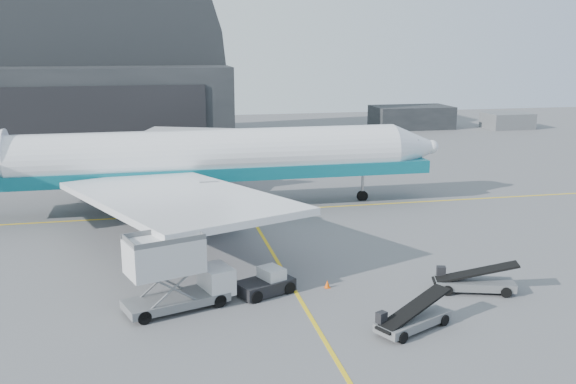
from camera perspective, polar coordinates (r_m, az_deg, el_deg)
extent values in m
plane|color=#565659|center=(41.23, 0.63, -8.79)|extent=(200.00, 200.00, 0.00)
cube|color=yellow|center=(59.92, -3.60, -1.72)|extent=(80.00, 0.25, 0.02)
cube|color=yellow|center=(39.43, 1.28, -9.84)|extent=(0.25, 40.00, 0.02)
cube|color=black|center=(103.59, -19.76, 7.25)|extent=(50.00, 28.00, 12.00)
cube|color=black|center=(89.81, -20.82, 5.71)|extent=(42.00, 0.40, 9.50)
cube|color=black|center=(119.74, 10.86, 5.61)|extent=(14.00, 8.00, 4.00)
cube|color=slate|center=(123.89, 18.88, 5.38)|extent=(8.00, 6.00, 2.80)
cylinder|color=white|center=(60.19, -6.82, 3.30)|extent=(35.70, 4.76, 4.76)
cone|color=white|center=(65.12, 11.05, 3.90)|extent=(4.36, 4.76, 4.76)
sphere|color=white|center=(65.92, 12.64, 3.94)|extent=(1.39, 1.39, 1.39)
cube|color=black|center=(64.58, 10.09, 4.40)|extent=(2.58, 2.18, 0.69)
cube|color=#0C5F6C|center=(60.48, -6.78, 1.87)|extent=(41.65, 4.81, 1.19)
cube|color=white|center=(48.51, -10.10, -0.43)|extent=(18.29, 24.32, 1.45)
cube|color=white|center=(71.87, -10.87, 3.97)|extent=(18.29, 24.32, 1.45)
cylinder|color=gray|center=(52.91, -6.99, -0.95)|extent=(5.16, 2.68, 2.68)
cylinder|color=gray|center=(68.36, -8.23, 2.25)|extent=(5.16, 2.68, 2.68)
cylinder|color=#A5A5AA|center=(64.01, 6.65, 0.46)|extent=(0.28, 0.28, 2.78)
cylinder|color=black|center=(64.22, 6.62, -0.36)|extent=(1.09, 0.35, 1.09)
cylinder|color=black|center=(57.94, -8.35, -1.81)|extent=(1.29, 0.45, 1.29)
cylinder|color=black|center=(64.09, -8.74, -0.36)|extent=(1.29, 0.45, 1.29)
cube|color=slate|center=(38.98, -9.91, -9.45)|extent=(6.50, 4.24, 0.50)
cube|color=silver|center=(39.61, -6.40, -7.70)|extent=(2.27, 2.71, 1.61)
cube|color=black|center=(39.81, -5.41, -7.18)|extent=(0.69, 1.84, 0.91)
cube|color=silver|center=(37.78, -10.94, -5.59)|extent=(4.82, 3.75, 2.02)
cylinder|color=black|center=(38.95, -6.11, -9.58)|extent=(0.86, 0.55, 0.81)
cylinder|color=black|center=(40.75, -7.38, -8.56)|extent=(0.86, 0.55, 0.81)
cylinder|color=black|center=(37.43, -12.67, -10.83)|extent=(0.86, 0.55, 0.81)
cylinder|color=black|center=(39.30, -13.67, -9.69)|extent=(0.86, 0.55, 0.81)
cube|color=black|center=(40.71, -2.08, -8.35)|extent=(4.03, 3.23, 0.80)
cube|color=silver|center=(40.73, -1.47, -7.27)|extent=(1.78, 1.96, 0.80)
cylinder|color=black|center=(40.75, 0.09, -8.52)|extent=(0.85, 0.61, 0.80)
cylinder|color=black|center=(42.09, -1.36, -7.80)|extent=(0.85, 0.61, 0.80)
cylinder|color=black|center=(39.44, -2.85, -9.30)|extent=(0.85, 0.61, 0.80)
cylinder|color=black|center=(40.82, -4.24, -8.52)|extent=(0.85, 0.61, 0.80)
cube|color=slate|center=(36.60, 11.07, -11.19)|extent=(4.93, 3.53, 0.48)
cube|color=black|center=(36.30, 11.12, -10.11)|extent=(4.97, 3.19, 1.37)
cube|color=black|center=(35.40, 8.30, -10.99)|extent=(0.67, 0.62, 0.64)
cylinder|color=black|center=(37.47, 13.68, -11.00)|extent=(0.69, 0.52, 0.64)
cylinder|color=black|center=(38.31, 11.89, -10.34)|extent=(0.69, 0.52, 0.64)
cylinder|color=black|center=(35.04, 10.14, -12.59)|extent=(0.69, 0.52, 0.64)
cylinder|color=black|center=(35.93, 8.32, -11.83)|extent=(0.69, 0.52, 0.64)
cube|color=slate|center=(42.61, 16.22, -7.87)|extent=(5.19, 3.05, 0.50)
cube|color=black|center=(42.34, 16.29, -6.88)|extent=(5.33, 2.61, 1.43)
cube|color=black|center=(42.63, 13.45, -6.88)|extent=(0.66, 0.59, 0.67)
cylinder|color=black|center=(42.35, 18.80, -8.43)|extent=(0.72, 0.46, 0.67)
cylinder|color=black|center=(43.77, 18.33, -7.68)|extent=(0.72, 0.46, 0.67)
cylinder|color=black|center=(41.63, 13.98, -8.48)|extent=(0.72, 0.46, 0.67)
cylinder|color=black|center=(43.07, 13.66, -7.71)|extent=(0.72, 0.46, 0.67)
cube|color=#F05307|center=(41.81, 3.51, -8.47)|extent=(0.36, 0.36, 0.03)
cone|color=#F05307|center=(41.72, 3.52, -8.16)|extent=(0.36, 0.36, 0.51)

